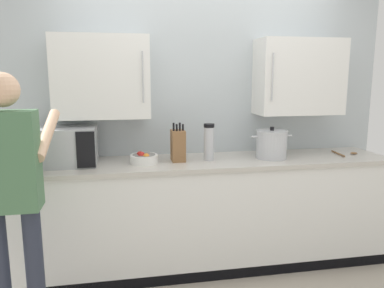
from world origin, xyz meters
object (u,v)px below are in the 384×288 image
Objects in this scene: fruit_bowl at (144,158)px; microwave_oven at (61,146)px; knife_block at (178,145)px; thermos_flask at (209,142)px; wooden_spoon at (346,153)px; stock_pot at (271,144)px; person_figure at (11,187)px.

microwave_oven is at bearing 174.91° from fruit_bowl.
thermos_flask is at bearing -5.40° from knife_block.
wooden_spoon is (1.53, -0.02, -0.12)m from knife_block.
knife_block is at bearing -1.38° from microwave_oven.
stock_pot is at bearing -2.15° from microwave_oven.
wooden_spoon is at bearing 14.82° from person_figure.
thermos_flask is 1.28m from wooden_spoon.
microwave_oven is at bearing 75.87° from person_figure.
person_figure reaches higher than microwave_oven.
microwave_oven reaches higher than stock_pot.
thermos_flask is 0.19× the size of person_figure.
thermos_flask is 0.56m from fruit_bowl.
thermos_flask reaches higher than fruit_bowl.
person_figure is (-1.37, -0.69, -0.10)m from thermos_flask.
thermos_flask is at bearing -2.25° from microwave_oven.
microwave_oven is 3.04× the size of wooden_spoon.
stock_pot is at bearing -0.41° from fruit_bowl.
thermos_flask is at bearing 1.11° from fruit_bowl.
person_figure reaches higher than knife_block.
knife_block reaches higher than microwave_oven.
thermos_flask is at bearing 178.08° from stock_pot.
stock_pot is at bearing -178.11° from wooden_spoon.
wooden_spoon is (0.73, 0.02, -0.11)m from stock_pot.
person_figure reaches higher than stock_pot.
wooden_spoon is 0.14× the size of person_figure.
knife_block is at bearing 6.96° from fruit_bowl.
fruit_bowl is at bearing -5.09° from microwave_oven.
knife_block is 1.36× the size of wooden_spoon.
wooden_spoon is at bearing -0.70° from knife_block.
microwave_oven reaches higher than wooden_spoon.
knife_block reaches higher than wooden_spoon.
knife_block is 0.81m from stock_pot.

